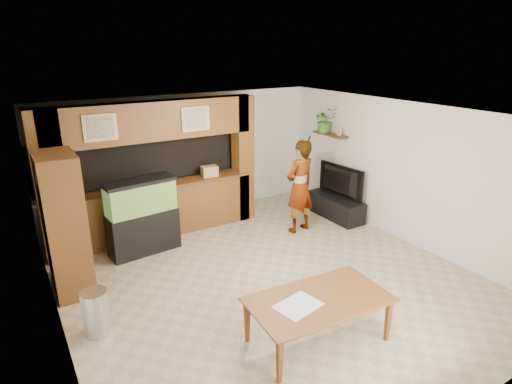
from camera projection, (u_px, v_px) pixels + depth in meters
floor at (268, 278)px, 6.85m from camera, size 6.50×6.50×0.00m
ceiling at (269, 116)px, 6.00m from camera, size 6.50×6.50×0.00m
wall_back at (185, 156)px, 9.05m from camera, size 6.00×0.00×6.00m
wall_left at (51, 249)px, 4.95m from camera, size 0.00×6.50×6.50m
wall_right at (405, 173)px, 7.89m from camera, size 0.00×6.50×6.50m
partition at (151, 169)px, 8.08m from camera, size 4.20×0.99×2.60m
wall_clock at (37, 178)px, 5.58m from camera, size 0.05×0.25×0.25m
wall_shelf at (330, 134)px, 9.26m from camera, size 0.25×0.90×0.04m
pantry_cabinet at (65, 225)px, 6.21m from camera, size 0.53×0.87×2.13m
trash_can at (96, 313)px, 5.44m from camera, size 0.34×0.34×0.62m
aquarium at (142, 217)px, 7.53m from camera, size 1.22×0.46×1.35m
tv_stand at (335, 207)px, 9.22m from camera, size 0.50×1.36×0.45m
television at (337, 182)px, 9.03m from camera, size 0.26×1.20×0.68m
photo_frame at (339, 131)px, 9.01m from camera, size 0.05×0.14×0.19m
potted_plant at (325, 120)px, 9.28m from camera, size 0.58×0.53×0.54m
person at (300, 187)px, 8.32m from camera, size 0.74×0.55×1.85m
microphone at (309, 139)px, 7.90m from camera, size 0.03×0.09×0.15m
dining_table at (319, 321)px, 5.28m from camera, size 1.80×1.08×0.61m
newspaper_a at (298, 306)px, 5.06m from camera, size 0.60×0.49×0.01m
counter_box at (210, 171)px, 8.54m from camera, size 0.33×0.24×0.21m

